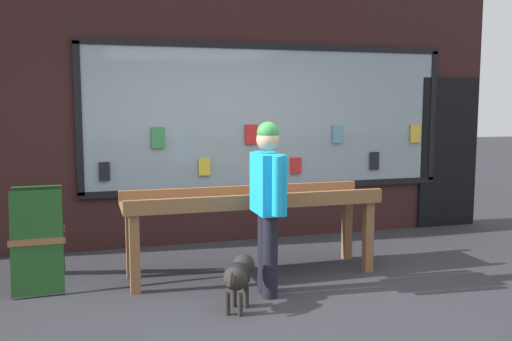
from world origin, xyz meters
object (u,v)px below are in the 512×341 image
(display_table_main, at_px, (252,207))
(small_dog, at_px, (238,275))
(sandwich_board_sign, at_px, (38,236))
(person_browsing, at_px, (268,196))

(display_table_main, xyz_separation_m, small_dog, (-0.40, -0.93, -0.40))
(display_table_main, bearing_deg, sandwich_board_sign, 172.35)
(display_table_main, relative_size, sandwich_board_sign, 2.76)
(small_dog, relative_size, sandwich_board_sign, 0.52)
(person_browsing, height_order, small_dog, person_browsing)
(display_table_main, xyz_separation_m, person_browsing, (-0.04, -0.65, 0.21))
(display_table_main, xyz_separation_m, sandwich_board_sign, (-2.06, 0.28, -0.23))
(person_browsing, distance_m, sandwich_board_sign, 2.26)
(display_table_main, bearing_deg, person_browsing, -93.67)
(person_browsing, bearing_deg, display_table_main, -2.54)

